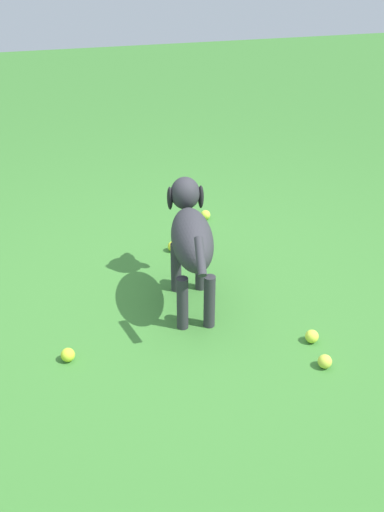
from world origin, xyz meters
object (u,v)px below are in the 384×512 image
Objects in this scene: tennis_ball_2 at (312,336)px; tennis_ball_1 at (173,246)px; dog at (191,236)px; tennis_ball_0 at (325,361)px; tennis_ball_3 at (68,355)px; tennis_ball_4 at (205,215)px.

tennis_ball_1 is at bearing 113.21° from tennis_ball_2.
tennis_ball_1 is 1.00× the size of tennis_ball_2.
dog is 0.78m from tennis_ball_2.
tennis_ball_1 is at bearing 109.12° from tennis_ball_0.
tennis_ball_3 is at bearing -128.51° from tennis_ball_1.
dog is at bearing -93.17° from tennis_ball_1.
tennis_ball_0 is at bearing -70.88° from tennis_ball_1.
tennis_ball_0 and tennis_ball_2 have the same top height.
tennis_ball_4 is at bearing 51.10° from tennis_ball_3.
dog is 0.67m from tennis_ball_1.
tennis_ball_3 is 1.63m from tennis_ball_4.
tennis_ball_1 is 0.49m from tennis_ball_4.
tennis_ball_1 is (-0.43, 1.24, 0.00)m from tennis_ball_0.
tennis_ball_4 is (0.34, 0.93, -0.37)m from dog.
dog reaches higher than tennis_ball_0.
dog reaches higher than tennis_ball_4.
dog is 0.84m from tennis_ball_3.
tennis_ball_2 is (0.45, -1.05, 0.00)m from tennis_ball_1.
tennis_ball_2 is at bearing -127.53° from dog.
dog is 13.48× the size of tennis_ball_3.
dog is 13.48× the size of tennis_ball_1.
tennis_ball_1 and tennis_ball_3 have the same top height.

